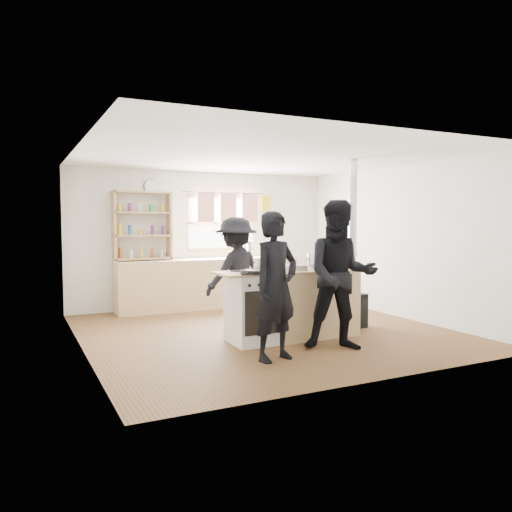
% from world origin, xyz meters
% --- Properties ---
extents(ground, '(5.00, 5.00, 0.01)m').
position_xyz_m(ground, '(0.00, 0.00, -0.01)').
color(ground, brown).
rests_on(ground, ground).
extents(back_counter, '(3.40, 0.55, 0.90)m').
position_xyz_m(back_counter, '(0.00, 2.22, 0.45)').
color(back_counter, '#D3B17F').
rests_on(back_counter, ground).
extents(shelving_unit, '(1.00, 0.28, 1.20)m').
position_xyz_m(shelving_unit, '(-1.20, 2.34, 1.51)').
color(shelving_unit, tan).
rests_on(shelving_unit, back_counter).
extents(thermos, '(0.10, 0.10, 0.28)m').
position_xyz_m(thermos, '(0.81, 2.22, 1.04)').
color(thermos, silver).
rests_on(thermos, back_counter).
extents(cooking_island, '(1.97, 0.64, 0.93)m').
position_xyz_m(cooking_island, '(0.14, -0.55, 0.47)').
color(cooking_island, white).
rests_on(cooking_island, ground).
extents(skillet_greens, '(0.44, 0.44, 0.05)m').
position_xyz_m(skillet_greens, '(-0.56, -0.76, 0.96)').
color(skillet_greens, black).
rests_on(skillet_greens, cooking_island).
extents(roast_tray, '(0.44, 0.38, 0.07)m').
position_xyz_m(roast_tray, '(0.12, -0.56, 0.97)').
color(roast_tray, silver).
rests_on(roast_tray, cooking_island).
extents(stockpot_stove, '(0.22, 0.22, 0.18)m').
position_xyz_m(stockpot_stove, '(-0.25, -0.36, 1.01)').
color(stockpot_stove, silver).
rests_on(stockpot_stove, cooking_island).
extents(stockpot_counter, '(0.31, 0.31, 0.23)m').
position_xyz_m(stockpot_counter, '(0.58, -0.50, 1.03)').
color(stockpot_counter, silver).
rests_on(stockpot_counter, cooking_island).
extents(bread_board, '(0.33, 0.28, 0.12)m').
position_xyz_m(bread_board, '(0.93, -0.59, 0.98)').
color(bread_board, tan).
rests_on(bread_board, cooking_island).
extents(flue_heater, '(0.35, 0.35, 2.50)m').
position_xyz_m(flue_heater, '(1.30, -0.31, 0.65)').
color(flue_heater, black).
rests_on(flue_heater, ground).
extents(person_near_left, '(0.71, 0.56, 1.70)m').
position_xyz_m(person_near_left, '(-0.57, -1.38, 0.85)').
color(person_near_left, black).
rests_on(person_near_left, ground).
extents(person_near_right, '(1.12, 1.03, 1.85)m').
position_xyz_m(person_near_right, '(0.37, -1.32, 0.92)').
color(person_near_right, black).
rests_on(person_near_right, ground).
extents(person_far, '(1.20, 0.92, 1.64)m').
position_xyz_m(person_far, '(-0.25, 0.45, 0.82)').
color(person_far, black).
rests_on(person_far, ground).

